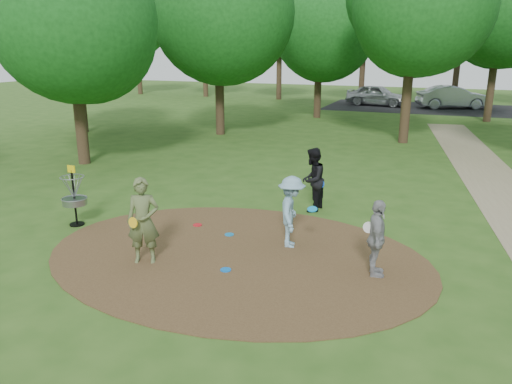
% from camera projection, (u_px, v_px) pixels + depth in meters
% --- Properties ---
extents(ground, '(100.00, 100.00, 0.00)m').
position_uv_depth(ground, '(236.00, 255.00, 10.73)').
color(ground, '#2D5119').
rests_on(ground, ground).
extents(dirt_clearing, '(8.40, 8.40, 0.02)m').
position_uv_depth(dirt_clearing, '(236.00, 255.00, 10.72)').
color(dirt_clearing, '#47301C').
rests_on(dirt_clearing, ground).
extents(parking_lot, '(14.00, 8.00, 0.01)m').
position_uv_depth(parking_lot, '(423.00, 108.00, 36.83)').
color(parking_lot, black).
rests_on(parking_lot, ground).
extents(player_observer_with_disc, '(0.78, 0.66, 1.81)m').
position_uv_depth(player_observer_with_disc, '(143.00, 221.00, 10.15)').
color(player_observer_with_disc, '#59663B').
rests_on(player_observer_with_disc, ground).
extents(player_throwing_with_disc, '(1.01, 1.16, 1.62)m').
position_uv_depth(player_throwing_with_disc, '(291.00, 212.00, 11.01)').
color(player_throwing_with_disc, '#7EA7BC').
rests_on(player_throwing_with_disc, ground).
extents(player_walking_with_disc, '(0.72, 0.89, 1.74)m').
position_uv_depth(player_walking_with_disc, '(312.00, 180.00, 13.46)').
color(player_walking_with_disc, black).
rests_on(player_walking_with_disc, ground).
extents(player_waiting_with_disc, '(0.54, 0.96, 1.54)m').
position_uv_depth(player_waiting_with_disc, '(377.00, 239.00, 9.58)').
color(player_waiting_with_disc, gray).
rests_on(player_waiting_with_disc, ground).
extents(disc_ground_cyan, '(0.22, 0.22, 0.02)m').
position_uv_depth(disc_ground_cyan, '(229.00, 235.00, 11.85)').
color(disc_ground_cyan, '#1674B6').
rests_on(disc_ground_cyan, dirt_clearing).
extents(disc_ground_blue, '(0.22, 0.22, 0.02)m').
position_uv_depth(disc_ground_blue, '(226.00, 270.00, 9.97)').
color(disc_ground_blue, blue).
rests_on(disc_ground_blue, dirt_clearing).
extents(disc_ground_red, '(0.22, 0.22, 0.02)m').
position_uv_depth(disc_ground_red, '(198.00, 225.00, 12.49)').
color(disc_ground_red, red).
rests_on(disc_ground_red, dirt_clearing).
extents(car_left, '(4.87, 2.56, 1.58)m').
position_uv_depth(car_left, '(377.00, 95.00, 37.99)').
color(car_left, '#9B9FA2').
rests_on(car_left, ground).
extents(car_right, '(5.28, 3.29, 1.64)m').
position_uv_depth(car_right, '(453.00, 97.00, 36.21)').
color(car_right, '#999DA0').
rests_on(car_right, ground).
extents(disc_golf_basket, '(0.63, 0.63, 1.54)m').
position_uv_depth(disc_golf_basket, '(74.00, 192.00, 12.33)').
color(disc_golf_basket, black).
rests_on(disc_golf_basket, ground).
extents(tree_ring, '(37.38, 45.42, 9.45)m').
position_uv_depth(tree_ring, '(376.00, 20.00, 19.52)').
color(tree_ring, '#332316').
rests_on(tree_ring, ground).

